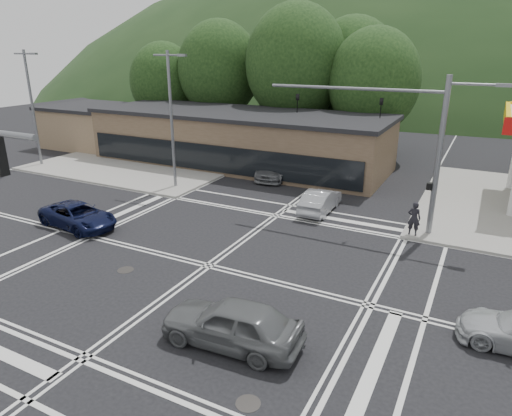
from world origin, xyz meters
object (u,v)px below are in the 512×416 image
at_px(pedestrian, 414,218).
at_px(car_queue_b, 338,171).
at_px(car_grey_center, 232,323).
at_px(car_blue_west, 78,216).
at_px(car_queue_a, 320,201).
at_px(car_northbound, 277,168).

bearing_deg(pedestrian, car_queue_b, -50.54).
distance_m(car_grey_center, car_queue_b, 20.20).
bearing_deg(car_queue_b, pedestrian, 124.99).
bearing_deg(car_blue_west, car_queue_a, -44.74).
bearing_deg(car_northbound, car_blue_west, -116.51).
height_order(car_grey_center, car_queue_a, car_grey_center).
bearing_deg(pedestrian, car_blue_west, 23.40).
bearing_deg(car_queue_a, car_northbound, -47.05).
bearing_deg(car_northbound, car_queue_b, 7.59).
height_order(car_blue_west, car_queue_a, car_queue_a).
bearing_deg(car_queue_b, car_northbound, 9.25).
bearing_deg(car_queue_a, car_queue_b, -82.29).
relative_size(car_queue_b, car_northbound, 0.90).
bearing_deg(car_grey_center, car_queue_b, -175.99).
bearing_deg(car_queue_a, car_grey_center, 96.78).
distance_m(car_blue_west, car_queue_b, 17.79).
distance_m(car_queue_b, pedestrian, 10.40).
height_order(car_blue_west, pedestrian, pedestrian).
distance_m(car_northbound, pedestrian, 12.99).
distance_m(car_blue_west, pedestrian, 17.61).
distance_m(car_grey_center, car_queue_a, 13.52).
xyz_separation_m(car_grey_center, car_queue_b, (-2.78, 20.01, -0.02)).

